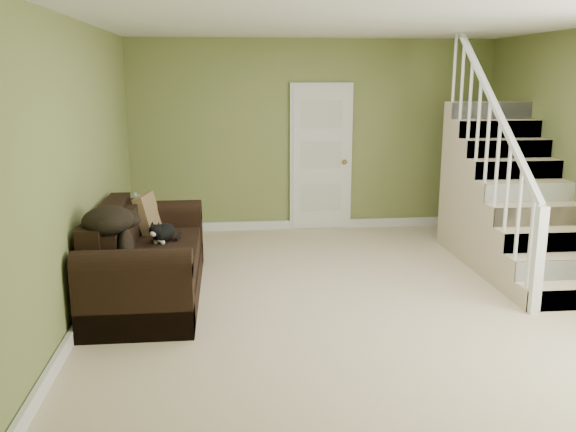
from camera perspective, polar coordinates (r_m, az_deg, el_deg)
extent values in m
cube|color=#C7AF90|center=(6.08, 5.97, -7.40)|extent=(5.00, 5.50, 0.01)
cube|color=white|center=(5.72, 6.61, 17.81)|extent=(5.00, 5.50, 0.01)
cube|color=olive|center=(8.45, 2.40, 7.48)|extent=(5.00, 0.04, 2.60)
cube|color=olive|center=(3.17, 16.57, -2.40)|extent=(5.00, 0.04, 2.60)
cube|color=olive|center=(5.78, -18.82, 4.23)|extent=(0.04, 5.50, 2.60)
cube|color=white|center=(8.63, 2.35, -0.77)|extent=(5.00, 0.04, 0.12)
cube|color=white|center=(6.08, -17.68, -7.38)|extent=(0.04, 5.50, 0.12)
cube|color=white|center=(8.46, 3.09, 5.50)|extent=(0.86, 0.05, 2.02)
cube|color=white|center=(8.44, 3.11, 5.42)|extent=(0.78, 0.04, 1.96)
sphere|color=olive|center=(8.46, 5.30, 5.06)|extent=(0.07, 0.07, 0.07)
cube|color=#C7AF90|center=(6.35, 24.98, -6.73)|extent=(1.00, 0.27, 0.20)
cylinder|color=white|center=(5.98, 21.77, -2.10)|extent=(0.04, 0.04, 0.90)
cube|color=#C7AF90|center=(6.54, 23.87, -5.15)|extent=(1.00, 0.27, 0.40)
cylinder|color=white|center=(6.17, 20.78, 0.34)|extent=(0.04, 0.04, 0.90)
cube|color=#C7AF90|center=(6.74, 22.84, -3.65)|extent=(1.00, 0.27, 0.60)
cylinder|color=white|center=(6.37, 19.86, 2.62)|extent=(0.04, 0.04, 0.90)
cube|color=#C7AF90|center=(6.94, 21.86, -2.24)|extent=(1.00, 0.27, 0.80)
cylinder|color=white|center=(6.58, 19.00, 4.77)|extent=(0.04, 0.04, 0.90)
cube|color=#C7AF90|center=(7.15, 20.95, -0.91)|extent=(1.00, 0.27, 1.00)
cylinder|color=white|center=(6.80, 18.18, 6.77)|extent=(0.04, 0.04, 0.90)
cube|color=#C7AF90|center=(7.36, 20.08, 0.35)|extent=(1.00, 0.27, 1.20)
cylinder|color=white|center=(7.03, 17.41, 8.65)|extent=(0.04, 0.04, 0.90)
cube|color=#C7AF90|center=(7.58, 19.27, 1.53)|extent=(1.00, 0.27, 1.40)
cylinder|color=white|center=(7.27, 16.68, 10.40)|extent=(0.04, 0.04, 0.90)
cube|color=#C7AF90|center=(7.80, 18.50, 2.65)|extent=(1.00, 0.27, 1.60)
cylinder|color=white|center=(7.52, 16.00, 12.04)|extent=(0.04, 0.04, 0.90)
cube|color=#C7AF90|center=(8.03, 17.77, 3.70)|extent=(1.00, 0.27, 1.80)
cylinder|color=white|center=(7.77, 15.35, 13.57)|extent=(0.04, 0.04, 0.90)
cube|color=white|center=(5.89, 22.33, -3.90)|extent=(0.09, 0.09, 1.00)
cube|color=white|center=(6.77, 18.45, 10.56)|extent=(0.06, 2.46, 1.84)
cube|color=black|center=(6.16, -12.76, -6.14)|extent=(0.96, 2.22, 0.25)
cube|color=black|center=(6.08, -11.93, -4.02)|extent=(0.73, 1.67, 0.22)
cube|color=black|center=(5.18, -14.14, -7.73)|extent=(0.96, 0.25, 0.62)
cube|color=black|center=(7.04, -11.91, -2.09)|extent=(0.96, 0.25, 0.62)
cylinder|color=black|center=(5.08, -14.33, -4.44)|extent=(0.96, 0.25, 0.25)
cylinder|color=black|center=(6.97, -12.03, 0.39)|extent=(0.96, 0.25, 0.25)
cube|color=black|center=(6.10, -16.50, -2.31)|extent=(0.20, 1.71, 0.63)
cube|color=black|center=(6.05, -15.09, -1.55)|extent=(0.14, 1.65, 0.35)
cube|color=black|center=(7.00, -14.00, -2.35)|extent=(0.65, 0.65, 0.61)
cylinder|color=silver|center=(6.86, -14.93, 0.78)|extent=(0.06, 0.06, 0.20)
cylinder|color=#2E49B3|center=(6.86, -14.93, 0.78)|extent=(0.07, 0.07, 0.05)
cylinder|color=white|center=(6.84, -14.99, 1.72)|extent=(0.03, 0.03, 0.03)
cylinder|color=silver|center=(6.87, -13.62, 0.88)|extent=(0.06, 0.06, 0.20)
cylinder|color=#2E49B3|center=(6.87, -13.62, 0.88)|extent=(0.07, 0.07, 0.05)
cylinder|color=white|center=(6.85, -13.67, 1.82)|extent=(0.03, 0.03, 0.03)
cylinder|color=silver|center=(7.00, -14.07, 1.08)|extent=(0.06, 0.06, 0.20)
cylinder|color=#2E49B3|center=(7.00, -14.07, 1.08)|extent=(0.07, 0.07, 0.05)
cylinder|color=white|center=(6.98, -14.12, 2.00)|extent=(0.03, 0.03, 0.03)
ellipsoid|color=black|center=(6.28, -11.53, -1.52)|extent=(0.30, 0.38, 0.18)
ellipsoid|color=white|center=(6.21, -11.59, -2.00)|extent=(0.15, 0.17, 0.09)
sphere|color=black|center=(6.10, -11.71, -1.35)|extent=(0.16, 0.16, 0.12)
ellipsoid|color=white|center=(6.06, -11.75, -1.67)|extent=(0.08, 0.07, 0.06)
cone|color=black|center=(6.10, -12.05, -0.75)|extent=(0.06, 0.06, 0.05)
cone|color=black|center=(6.09, -11.41, -0.74)|extent=(0.06, 0.06, 0.05)
cylinder|color=black|center=(6.42, -10.58, -1.82)|extent=(0.06, 0.26, 0.03)
ellipsoid|color=gold|center=(5.77, -11.11, -3.43)|extent=(0.12, 0.23, 0.06)
cube|color=#533921|center=(6.69, -12.96, 0.18)|extent=(0.28, 0.45, 0.44)
ellipsoid|color=black|center=(5.43, -16.49, -0.37)|extent=(0.49, 0.61, 0.23)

